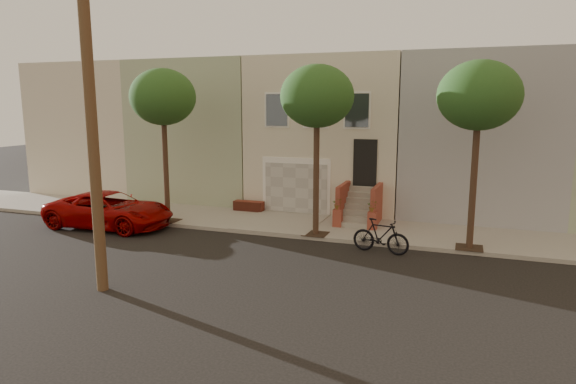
% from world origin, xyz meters
% --- Properties ---
extents(ground, '(90.00, 90.00, 0.00)m').
position_xyz_m(ground, '(0.00, 0.00, 0.00)').
color(ground, black).
rests_on(ground, ground).
extents(sidewalk, '(40.00, 3.70, 0.15)m').
position_xyz_m(sidewalk, '(0.00, 5.35, 0.07)').
color(sidewalk, gray).
rests_on(sidewalk, ground).
extents(house_row, '(33.10, 11.70, 7.00)m').
position_xyz_m(house_row, '(0.00, 11.19, 3.64)').
color(house_row, beige).
rests_on(house_row, sidewalk).
extents(tree_left, '(2.70, 2.57, 6.30)m').
position_xyz_m(tree_left, '(-5.50, 3.90, 5.26)').
color(tree_left, '#2D2116').
rests_on(tree_left, sidewalk).
extents(tree_mid, '(2.70, 2.57, 6.30)m').
position_xyz_m(tree_mid, '(1.00, 3.90, 5.26)').
color(tree_mid, '#2D2116').
rests_on(tree_mid, sidewalk).
extents(tree_right, '(2.70, 2.57, 6.30)m').
position_xyz_m(tree_right, '(6.50, 3.90, 5.26)').
color(tree_right, '#2D2116').
rests_on(tree_right, sidewalk).
extents(utility_pole, '(23.60, 1.22, 10.00)m').
position_xyz_m(utility_pole, '(8.00, -3.20, 5.19)').
color(utility_pole, '#463020').
rests_on(utility_pole, ground).
extents(pickup_truck, '(5.32, 2.55, 1.46)m').
position_xyz_m(pickup_truck, '(-7.45, 2.65, 0.73)').
color(pickup_truck, '#900100').
rests_on(pickup_truck, ground).
extents(motorcycle, '(2.04, 0.86, 1.19)m').
position_xyz_m(motorcycle, '(3.63, 2.77, 0.59)').
color(motorcycle, black).
rests_on(motorcycle, ground).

